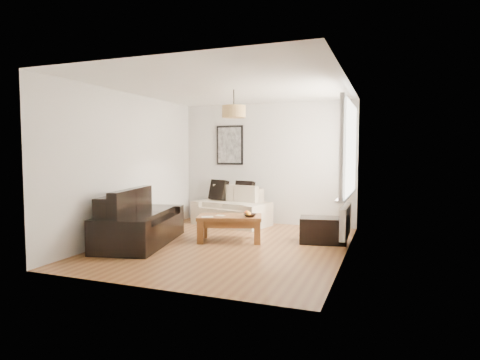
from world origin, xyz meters
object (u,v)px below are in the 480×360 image
at_px(sofa_leather, 141,219).
at_px(coffee_table, 230,228).
at_px(loveseat_cream, 232,207).
at_px(ottoman, 323,230).

bearing_deg(sofa_leather, coffee_table, -74.78).
distance_m(loveseat_cream, coffee_table, 1.57).
xyz_separation_m(sofa_leather, ottoman, (2.88, 1.13, -0.20)).
relative_size(loveseat_cream, sofa_leather, 0.81).
height_order(coffee_table, ottoman, coffee_table).
distance_m(loveseat_cream, sofa_leather, 2.30).
height_order(loveseat_cream, sofa_leather, sofa_leather).
height_order(sofa_leather, ottoman, sofa_leather).
bearing_deg(loveseat_cream, coffee_table, -56.31).
bearing_deg(coffee_table, sofa_leather, -152.64).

